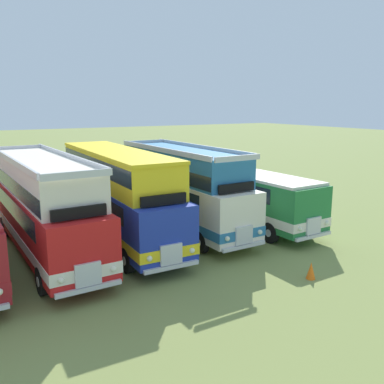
{
  "coord_description": "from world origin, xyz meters",
  "views": [
    {
      "loc": [
        0.09,
        -18.96,
        6.68
      ],
      "look_at": [
        10.96,
        -0.46,
        2.19
      ],
      "focal_mm": 39.42,
      "sensor_mm": 36.0,
      "label": 1
    }
  ],
  "objects_px": {
    "bus_eighth_in_row": "(182,187)",
    "cone_near_end": "(311,271)",
    "bus_seventh_in_row": "(118,191)",
    "bus_ninth_in_row": "(237,191)",
    "bus_sixth_in_row": "(43,203)"
  },
  "relations": [
    {
      "from": "bus_sixth_in_row",
      "to": "bus_eighth_in_row",
      "type": "xyz_separation_m",
      "value": [
        7.2,
        0.26,
        -0.01
      ]
    },
    {
      "from": "bus_ninth_in_row",
      "to": "cone_near_end",
      "type": "bearing_deg",
      "value": -107.02
    },
    {
      "from": "bus_seventh_in_row",
      "to": "bus_ninth_in_row",
      "type": "bearing_deg",
      "value": -0.98
    },
    {
      "from": "bus_sixth_in_row",
      "to": "bus_seventh_in_row",
      "type": "relative_size",
      "value": 1.0
    },
    {
      "from": "bus_eighth_in_row",
      "to": "cone_near_end",
      "type": "bearing_deg",
      "value": -82.64
    },
    {
      "from": "bus_seventh_in_row",
      "to": "bus_eighth_in_row",
      "type": "distance_m",
      "value": 3.6
    },
    {
      "from": "bus_ninth_in_row",
      "to": "cone_near_end",
      "type": "height_order",
      "value": "bus_ninth_in_row"
    },
    {
      "from": "bus_seventh_in_row",
      "to": "cone_near_end",
      "type": "relative_size",
      "value": 17.14
    },
    {
      "from": "bus_eighth_in_row",
      "to": "cone_near_end",
      "type": "xyz_separation_m",
      "value": [
        1.08,
        -8.34,
        -2.02
      ]
    },
    {
      "from": "bus_ninth_in_row",
      "to": "cone_near_end",
      "type": "distance_m",
      "value": 8.73
    },
    {
      "from": "bus_eighth_in_row",
      "to": "cone_near_end",
      "type": "relative_size",
      "value": 15.6
    },
    {
      "from": "bus_sixth_in_row",
      "to": "bus_seventh_in_row",
      "type": "xyz_separation_m",
      "value": [
        3.6,
        0.28,
        0.11
      ]
    },
    {
      "from": "bus_sixth_in_row",
      "to": "bus_eighth_in_row",
      "type": "height_order",
      "value": "same"
    },
    {
      "from": "bus_seventh_in_row",
      "to": "bus_ninth_in_row",
      "type": "relative_size",
      "value": 1.01
    },
    {
      "from": "bus_seventh_in_row",
      "to": "bus_eighth_in_row",
      "type": "relative_size",
      "value": 1.1
    }
  ]
}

